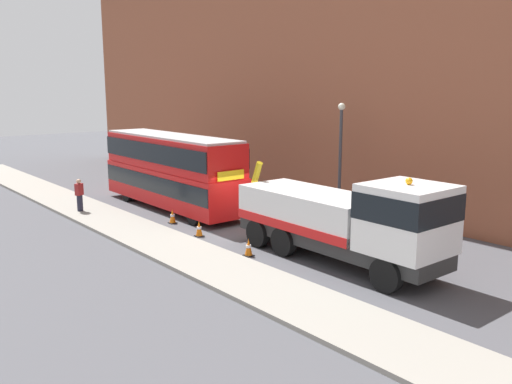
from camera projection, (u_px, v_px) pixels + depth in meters
ground_plane at (248, 231)px, 25.04m from camera, size 120.00×120.00×0.00m
near_kerb at (170, 246)px, 22.40m from camera, size 60.00×2.80×0.15m
building_facade at (358, 59)px, 28.16m from camera, size 60.00×1.50×16.00m
recovery_tow_truck at (345, 219)px, 20.06m from camera, size 10.16×2.74×3.67m
double_decker_bus at (171, 168)px, 29.42m from camera, size 11.07×2.67×4.06m
pedestrian_onlooker at (79, 195)px, 28.36m from camera, size 0.42×0.47×1.71m
traffic_cone_near_bus at (172, 217)px, 26.45m from camera, size 0.36×0.36×0.72m
traffic_cone_midway at (199, 229)px, 24.11m from camera, size 0.36×0.36×0.72m
traffic_cone_near_truck at (249, 248)px, 21.29m from camera, size 0.36×0.36×0.72m
street_lamp at (340, 150)px, 26.99m from camera, size 0.36×0.36×5.83m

